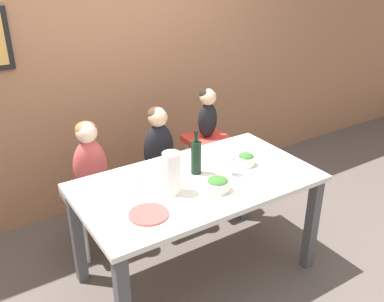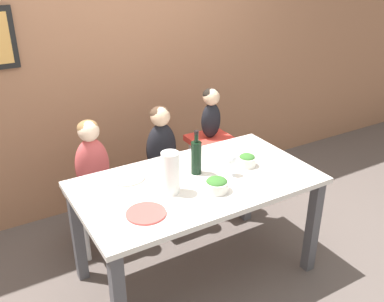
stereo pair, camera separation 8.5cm
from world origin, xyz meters
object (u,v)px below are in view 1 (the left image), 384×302
object	(u,v)px
dinner_plate_front_left	(149,214)
chair_far_left	(94,202)
person_baby_right	(208,110)
wine_glass_near	(231,160)
salad_bowl_small	(246,159)
chair_right_highchair	(207,154)
wine_bottle	(196,156)
chair_far_center	(160,182)
salad_bowl_large	(218,184)
person_child_center	(158,141)
person_child_left	(89,158)
dinner_plate_back_left	(127,179)
paper_towel_roll	(172,173)

from	to	relation	value
dinner_plate_front_left	chair_far_left	bearing A→B (deg)	91.92
person_baby_right	wine_glass_near	bearing A→B (deg)	-113.36
person_baby_right	salad_bowl_small	xyz separation A→B (m)	(-0.14, -0.66, -0.13)
chair_right_highchair	wine_bottle	world-z (taller)	wine_bottle
chair_far_center	wine_bottle	bearing A→B (deg)	-93.26
chair_far_left	salad_bowl_large	distance (m)	1.06
salad_bowl_small	person_child_center	bearing A→B (deg)	115.68
person_child_left	dinner_plate_back_left	bearing A→B (deg)	-76.46
person_baby_right	wine_bottle	size ratio (longest dim) A/B	1.37
chair_far_left	wine_glass_near	size ratio (longest dim) A/B	3.06
chair_far_left	chair_right_highchair	distance (m)	1.02
chair_far_left	paper_towel_roll	size ratio (longest dim) A/B	1.79
person_baby_right	person_child_left	bearing A→B (deg)	-179.97
person_child_center	person_baby_right	world-z (taller)	person_baby_right
salad_bowl_large	dinner_plate_back_left	bearing A→B (deg)	134.21
salad_bowl_small	dinner_plate_back_left	bearing A→B (deg)	162.32
paper_towel_roll	salad_bowl_small	distance (m)	0.62
chair_far_center	person_child_left	size ratio (longest dim) A/B	0.86
chair_far_center	person_child_left	bearing A→B (deg)	179.90
salad_bowl_small	dinner_plate_front_left	bearing A→B (deg)	-167.27
salad_bowl_large	dinner_plate_front_left	bearing A→B (deg)	-178.14
wine_bottle	person_baby_right	bearing A→B (deg)	49.93
paper_towel_roll	person_child_center	bearing A→B (deg)	67.63
chair_far_left	person_baby_right	xyz separation A→B (m)	(1.01, 0.00, 0.53)
paper_towel_roll	dinner_plate_front_left	world-z (taller)	paper_towel_roll
chair_right_highchair	salad_bowl_large	size ratio (longest dim) A/B	4.51
chair_right_highchair	paper_towel_roll	bearing A→B (deg)	-136.51
dinner_plate_front_left	dinner_plate_back_left	xyz separation A→B (m)	(0.07, 0.44, 0.00)
chair_right_highchair	person_child_left	xyz separation A→B (m)	(-1.01, 0.00, 0.23)
paper_towel_roll	chair_far_left	bearing A→B (deg)	110.30
salad_bowl_large	paper_towel_roll	bearing A→B (deg)	152.72
chair_far_left	person_child_center	world-z (taller)	person_child_center
wine_glass_near	salad_bowl_large	xyz separation A→B (m)	(-0.19, -0.12, -0.07)
person_child_center	wine_glass_near	world-z (taller)	person_child_center
person_child_center	dinner_plate_back_left	size ratio (longest dim) A/B	2.45
dinner_plate_front_left	dinner_plate_back_left	distance (m)	0.44
person_baby_right	paper_towel_roll	world-z (taller)	person_baby_right
chair_far_center	person_baby_right	world-z (taller)	person_baby_right
person_baby_right	paper_towel_roll	xyz separation A→B (m)	(-0.75, -0.71, -0.04)
wine_glass_near	dinner_plate_back_left	xyz separation A→B (m)	(-0.60, 0.30, -0.10)
dinner_plate_front_left	dinner_plate_back_left	size ratio (longest dim) A/B	1.00
dinner_plate_front_left	dinner_plate_back_left	bearing A→B (deg)	80.68
person_child_center	dinner_plate_back_left	distance (m)	0.62
chair_far_left	person_baby_right	distance (m)	1.14
person_child_left	wine_glass_near	distance (m)	1.01
paper_towel_roll	wine_bottle	bearing A→B (deg)	26.67
wine_glass_near	chair_far_left	bearing A→B (deg)	134.30
chair_far_left	wine_glass_near	bearing A→B (deg)	-45.70
salad_bowl_small	dinner_plate_front_left	distance (m)	0.87
salad_bowl_large	salad_bowl_small	bearing A→B (deg)	25.76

